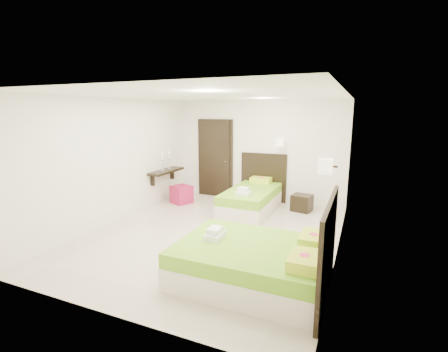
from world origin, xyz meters
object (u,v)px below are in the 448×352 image
at_px(bed_double, 257,261).
at_px(ottoman, 182,194).
at_px(bed_single, 252,198).
at_px(nightstand, 302,203).

distance_m(bed_double, ottoman, 4.26).
bearing_deg(bed_single, ottoman, -175.58).
relative_size(bed_single, nightstand, 4.59).
bearing_deg(ottoman, bed_single, 4.42).
height_order(bed_single, ottoman, bed_single).
xyz_separation_m(bed_double, ottoman, (-3.00, 3.02, -0.08)).
relative_size(bed_single, ottoman, 4.51).
bearing_deg(nightstand, bed_single, -149.63).
xyz_separation_m(bed_single, bed_double, (1.13, -3.17, -0.00)).
bearing_deg(nightstand, ottoman, -158.85).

